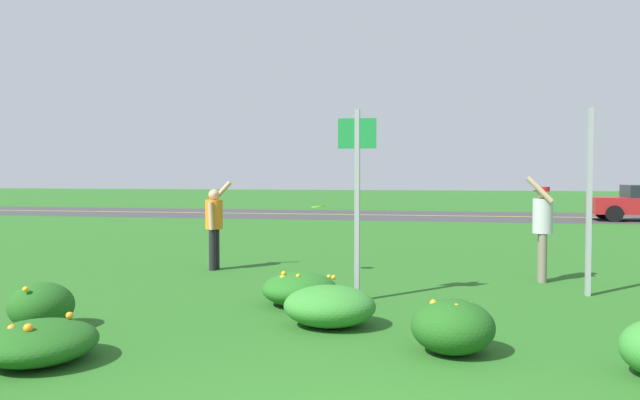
{
  "coord_description": "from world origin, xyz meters",
  "views": [
    {
      "loc": [
        0.43,
        -3.69,
        1.87
      ],
      "look_at": [
        -1.81,
        7.58,
        1.41
      ],
      "focal_mm": 35.64,
      "sensor_mm": 36.0,
      "label": 1
    }
  ],
  "objects": [
    {
      "name": "ground_plane",
      "position": [
        0.0,
        12.75,
        0.0
      ],
      "size": [
        120.0,
        120.0,
        0.0
      ],
      "primitive_type": "plane",
      "color": "#26601E"
    },
    {
      "name": "highway_strip",
      "position": [
        0.0,
        25.49,
        0.0
      ],
      "size": [
        120.0,
        7.25,
        0.01
      ],
      "primitive_type": "cube",
      "color": "#38383A",
      "rests_on": "ground"
    },
    {
      "name": "highway_center_stripe",
      "position": [
        0.0,
        25.49,
        0.01
      ],
      "size": [
        120.0,
        0.16,
        0.0
      ],
      "primitive_type": "cube",
      "color": "yellow",
      "rests_on": "ground"
    },
    {
      "name": "daylily_clump_mid_center",
      "position": [
        0.51,
        2.99,
        0.28
      ],
      "size": [
        0.87,
        0.86,
        0.57
      ],
      "color": "#1E5619",
      "rests_on": "ground"
    },
    {
      "name": "daylily_clump_mid_right",
      "position": [
        -1.61,
        5.09,
        0.23
      ],
      "size": [
        1.06,
        1.15,
        0.5
      ],
      "color": "#23661E",
      "rests_on": "ground"
    },
    {
      "name": "daylily_clump_front_right",
      "position": [
        -4.35,
        3.1,
        0.28
      ],
      "size": [
        0.76,
        0.78,
        0.57
      ],
      "color": "#1E5619",
      "rests_on": "ground"
    },
    {
      "name": "daylily_clump_mid_left",
      "position": [
        -0.96,
        3.9,
        0.25
      ],
      "size": [
        1.14,
        1.0,
        0.5
      ],
      "color": "#337F2D",
      "rests_on": "ground"
    },
    {
      "name": "daylily_clump_near_camera",
      "position": [
        -3.52,
        1.87,
        0.21
      ],
      "size": [
        1.12,
        1.2,
        0.46
      ],
      "color": "#1E5619",
      "rests_on": "ground"
    },
    {
      "name": "sign_post_near_path",
      "position": [
        -0.85,
        5.53,
        1.7
      ],
      "size": [
        0.56,
        0.1,
        2.82
      ],
      "color": "#93969B",
      "rests_on": "ground"
    },
    {
      "name": "sign_post_by_roadside",
      "position": [
        2.58,
        6.63,
        1.44
      ],
      "size": [
        0.07,
        0.1,
        2.88
      ],
      "color": "#93969B",
      "rests_on": "ground"
    },
    {
      "name": "person_thrower_orange_shirt",
      "position": [
        -4.02,
        8.05,
        0.95
      ],
      "size": [
        0.47,
        0.49,
        1.75
      ],
      "color": "orange",
      "rests_on": "ground"
    },
    {
      "name": "person_catcher_red_cap_gray_shirt",
      "position": [
        2.08,
        7.82,
        1.02
      ],
      "size": [
        0.49,
        0.49,
        1.85
      ],
      "color": "#B2B2B7",
      "rests_on": "ground"
    },
    {
      "name": "frisbee_lime",
      "position": [
        -1.92,
        7.97,
        1.27
      ],
      "size": [
        0.25,
        0.25,
        0.06
      ],
      "color": "#8CD133"
    }
  ]
}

